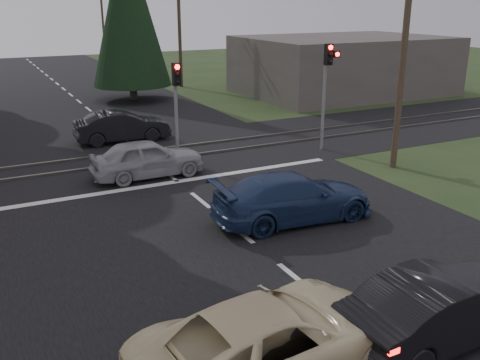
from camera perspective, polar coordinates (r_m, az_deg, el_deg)
ground at (r=13.36m, az=5.98°, el=-10.36°), size 120.00×120.00×0.00m
road at (r=21.75m, az=-8.34°, el=1.18°), size 14.00×100.00×0.01m
rail_corridor at (r=23.58m, az=-9.92°, el=2.48°), size 120.00×8.00×0.01m
stop_line at (r=20.13m, az=-6.67°, el=-0.16°), size 13.00×0.35×0.00m
rail_near at (r=22.83m, az=-9.32°, el=2.09°), size 120.00×0.12×0.10m
rail_far at (r=24.31m, az=-10.49°, el=3.04°), size 120.00×0.12×0.10m
traffic_signal_right at (r=23.99m, az=9.32°, el=10.87°), size 0.68×0.48×4.70m
traffic_signal_center at (r=22.05m, az=-6.77°, el=8.98°), size 0.32×0.48×4.10m
utility_pole_near at (r=21.79m, az=17.10°, el=13.29°), size 1.80×0.26×9.00m
utility_pole_mid at (r=42.51m, az=-6.49°, el=16.17°), size 1.80×0.26×9.00m
utility_pole_far at (r=66.48m, az=-14.47°, el=16.57°), size 1.80×0.26×9.00m
conifer_tree at (r=37.11m, az=-11.85°, el=17.53°), size 5.20×5.20×11.00m
building_right at (r=40.33m, az=10.92°, el=11.95°), size 14.00×10.00×4.00m
cream_coupe at (r=9.96m, az=3.46°, el=-16.53°), size 5.37×2.88×1.43m
dark_hatchback at (r=11.49m, az=20.86°, el=-12.56°), size 4.49×1.71×1.46m
silver_car at (r=20.68m, az=-9.85°, el=2.29°), size 4.30×1.74×1.46m
blue_sedan at (r=16.40m, az=5.69°, el=-1.86°), size 5.19×2.39×1.47m
dark_car_far at (r=26.25m, az=-12.46°, el=5.59°), size 4.50×1.74×1.46m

